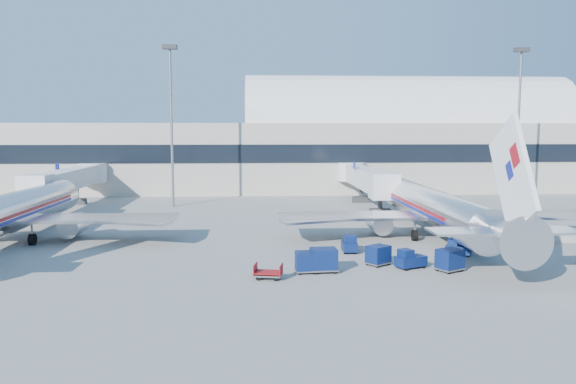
{
  "coord_description": "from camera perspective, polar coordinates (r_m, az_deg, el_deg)",
  "views": [
    {
      "loc": [
        -8.17,
        -50.1,
        10.89
      ],
      "look_at": [
        -4.97,
        6.0,
        4.65
      ],
      "focal_mm": 35.0,
      "sensor_mm": 36.0,
      "label": 1
    }
  ],
  "objects": [
    {
      "name": "barrier_near",
      "position": [
        59.23,
        23.08,
        -4.33
      ],
      "size": [
        3.0,
        0.55,
        0.9
      ],
      "primitive_type": "cube",
      "color": "#9E9E96",
      "rests_on": "ground"
    },
    {
      "name": "jetbridge_near",
      "position": [
        82.73,
        7.74,
        1.45
      ],
      "size": [
        4.4,
        27.5,
        6.25
      ],
      "color": "silver",
      "rests_on": "ground"
    },
    {
      "name": "airliner_main",
      "position": [
        58.1,
        15.0,
        -1.76
      ],
      "size": [
        32.0,
        37.26,
        12.07
      ],
      "color": "silver",
      "rests_on": "ground"
    },
    {
      "name": "cart_train_b",
      "position": [
        43.42,
        3.64,
        -6.86
      ],
      "size": [
        2.19,
        1.73,
        1.85
      ],
      "rotation": [
        0.0,
        0.0,
        0.06
      ],
      "color": "#091846",
      "rests_on": "ground"
    },
    {
      "name": "tug_left",
      "position": [
        50.62,
        6.25,
        -5.28
      ],
      "size": [
        1.32,
        2.5,
        1.6
      ],
      "rotation": [
        0.0,
        0.0,
        1.53
      ],
      "color": "#091846",
      "rests_on": "ground"
    },
    {
      "name": "cart_train_a",
      "position": [
        46.1,
        9.15,
        -6.31
      ],
      "size": [
        2.29,
        2.19,
        1.61
      ],
      "rotation": [
        0.0,
        0.0,
        0.63
      ],
      "color": "#091846",
      "rests_on": "ground"
    },
    {
      "name": "terminal",
      "position": [
        106.26,
        -6.22,
        4.48
      ],
      "size": [
        170.0,
        28.15,
        21.0
      ],
      "color": "#B2AA9E",
      "rests_on": "ground"
    },
    {
      "name": "mast_east",
      "position": [
        88.82,
        22.44,
        8.38
      ],
      "size": [
        2.0,
        1.2,
        22.6
      ],
      "color": "slate",
      "rests_on": "ground"
    },
    {
      "name": "tug_lead",
      "position": [
        45.59,
        12.26,
        -6.71
      ],
      "size": [
        2.68,
        2.06,
        1.56
      ],
      "rotation": [
        0.0,
        0.0,
        0.42
      ],
      "color": "#091846",
      "rests_on": "ground"
    },
    {
      "name": "cart_open_red",
      "position": [
        41.58,
        -1.99,
        -8.3
      ],
      "size": [
        2.26,
        1.78,
        0.54
      ],
      "rotation": [
        0.0,
        0.0,
        -0.19
      ],
      "color": "slate",
      "rests_on": "ground"
    },
    {
      "name": "ground",
      "position": [
        51.92,
        5.89,
        -5.8
      ],
      "size": [
        260.0,
        260.0,
        0.0
      ],
      "primitive_type": "plane",
      "color": "gray",
      "rests_on": "ground"
    },
    {
      "name": "cart_train_c",
      "position": [
        43.17,
        1.98,
        -7.08
      ],
      "size": [
        1.96,
        1.55,
        1.64
      ],
      "rotation": [
        0.0,
        0.0,
        0.07
      ],
      "color": "#091846",
      "rests_on": "ground"
    },
    {
      "name": "jetbridge_mid",
      "position": [
        85.34,
        -21.16,
        1.23
      ],
      "size": [
        4.4,
        27.5,
        6.25
      ],
      "color": "silver",
      "rests_on": "ground"
    },
    {
      "name": "airliner_mid",
      "position": [
        60.11,
        -26.6,
        -1.95
      ],
      "size": [
        32.0,
        37.26,
        12.07
      ],
      "color": "silver",
      "rests_on": "ground"
    },
    {
      "name": "mast_west",
      "position": [
        81.07,
        -11.8,
        8.96
      ],
      "size": [
        2.0,
        1.2,
        22.6
      ],
      "color": "slate",
      "rests_on": "ground"
    },
    {
      "name": "tug_right",
      "position": [
        51.29,
        16.84,
        -5.48
      ],
      "size": [
        2.37,
        1.97,
        1.38
      ],
      "rotation": [
        0.0,
        0.0,
        -0.51
      ],
      "color": "#091846",
      "rests_on": "ground"
    },
    {
      "name": "barrier_mid",
      "position": [
        60.76,
        25.88,
        -4.2
      ],
      "size": [
        3.0,
        0.55,
        0.9
      ],
      "primitive_type": "cube",
      "color": "#9E9E96",
      "rests_on": "ground"
    },
    {
      "name": "cart_solo_near",
      "position": [
        45.36,
        16.12,
        -6.61
      ],
      "size": [
        2.44,
        2.26,
        1.73
      ],
      "rotation": [
        0.0,
        0.0,
        0.5
      ],
      "color": "#091846",
      "rests_on": "ground"
    }
  ]
}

